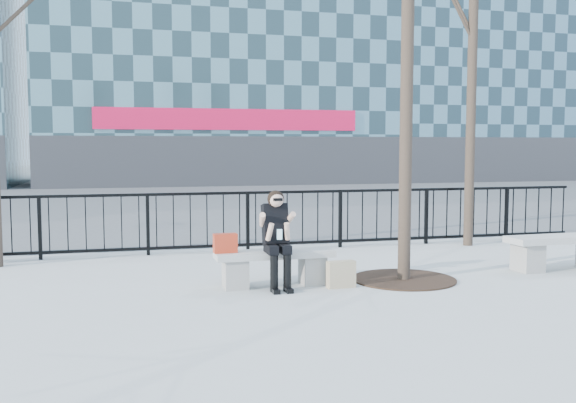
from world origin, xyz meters
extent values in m
plane|color=#A6A7A1|center=(0.00, 0.00, 0.00)|extent=(120.00, 120.00, 0.00)
cube|color=#474747|center=(0.00, 15.00, 0.00)|extent=(60.00, 23.00, 0.01)
cube|color=black|center=(0.00, 3.00, 1.08)|extent=(14.00, 0.05, 0.05)
cube|color=black|center=(0.00, 3.00, 0.12)|extent=(14.00, 0.05, 0.05)
cube|color=#2D2D30|center=(3.00, 21.96, 1.20)|extent=(18.00, 0.08, 2.40)
cube|color=#B60C33|center=(3.00, 21.90, 3.20)|extent=(12.60, 0.12, 1.00)
cube|color=slate|center=(20.00, 27.00, 10.00)|extent=(16.00, 10.00, 20.00)
cube|color=#2D2D30|center=(20.00, 21.96, 1.20)|extent=(16.00, 0.08, 2.40)
cylinder|color=black|center=(1.90, -0.10, 3.75)|extent=(0.18, 0.18, 7.50)
cylinder|color=black|center=(4.50, 2.60, 3.50)|extent=(0.18, 0.18, 7.00)
cylinder|color=black|center=(1.90, -0.10, 0.01)|extent=(1.50, 1.50, 0.02)
cube|color=slate|center=(-0.55, 0.00, 0.20)|extent=(0.32, 0.38, 0.40)
cube|color=slate|center=(0.55, 0.00, 0.20)|extent=(0.32, 0.38, 0.40)
cube|color=gray|center=(0.00, 0.00, 0.45)|extent=(1.65, 0.46, 0.09)
cube|color=slate|center=(4.04, 0.03, 0.22)|extent=(0.35, 0.42, 0.44)
cube|color=gray|center=(4.64, 0.03, 0.49)|extent=(1.81, 0.50, 0.10)
cube|color=#B62E16|center=(-0.68, 0.02, 0.62)|extent=(0.32, 0.16, 0.26)
cube|color=#C7BC8D|center=(0.86, -0.34, 0.18)|extent=(0.40, 0.17, 0.37)
camera|label=1|loc=(-2.01, -8.54, 1.94)|focal=40.00mm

